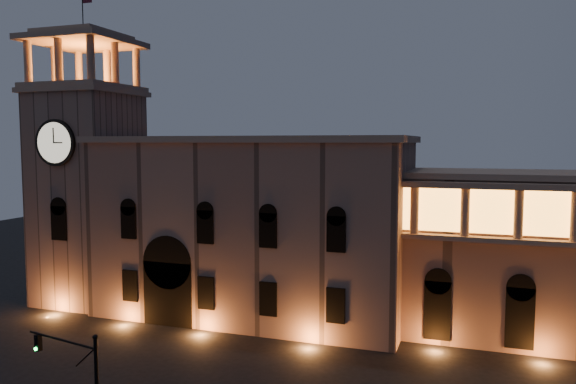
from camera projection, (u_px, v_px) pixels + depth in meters
name	position (u px, v px, depth m)	size (l,w,h in m)	color
government_building	(251.00, 227.00, 55.05)	(30.80, 12.80, 17.60)	#8A685A
clock_tower	(88.00, 185.00, 59.79)	(9.80, 9.80, 32.40)	#8A685A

